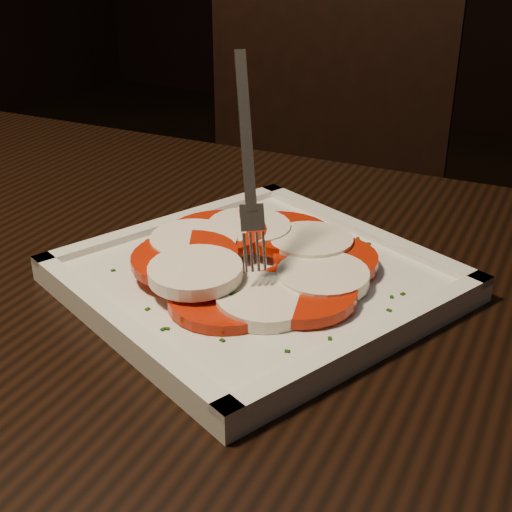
{
  "coord_description": "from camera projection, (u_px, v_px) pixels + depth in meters",
  "views": [
    {
      "loc": [
        0.53,
        -0.54,
        1.03
      ],
      "look_at": [
        0.29,
        -0.12,
        0.78
      ],
      "focal_mm": 50.0,
      "sensor_mm": 36.0,
      "label": 1
    }
  ],
  "objects": [
    {
      "name": "chair",
      "position": [
        311.0,
        216.0,
        1.24
      ],
      "size": [
        0.49,
        0.49,
        0.93
      ],
      "rotation": [
        0.0,
        0.0,
        0.19
      ],
      "color": "black",
      "rests_on": "ground"
    },
    {
      "name": "table",
      "position": [
        143.0,
        426.0,
        0.57
      ],
      "size": [
        1.26,
        0.89,
        0.75
      ],
      "rotation": [
        0.0,
        0.0,
        0.07
      ],
      "color": "black",
      "rests_on": "ground"
    },
    {
      "name": "plate",
      "position": [
        256.0,
        282.0,
        0.56
      ],
      "size": [
        0.33,
        0.33,
        0.01
      ],
      "primitive_type": "cube",
      "rotation": [
        0.0,
        0.0,
        -0.36
      ],
      "color": "white",
      "rests_on": "table"
    },
    {
      "name": "caprese_salad",
      "position": [
        256.0,
        261.0,
        0.55
      ],
      "size": [
        0.22,
        0.21,
        0.03
      ],
      "color": "#BF1804",
      "rests_on": "plate"
    },
    {
      "name": "fork",
      "position": [
        246.0,
        157.0,
        0.51
      ],
      "size": [
        0.07,
        0.07,
        0.14
      ],
      "primitive_type": null,
      "rotation": [
        0.0,
        0.0,
        0.7
      ],
      "color": "white",
      "rests_on": "caprese_salad"
    }
  ]
}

